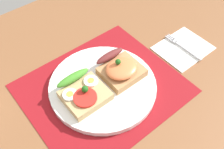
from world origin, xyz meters
The scene contains 7 objects.
ground_plane centered at (0.00, 0.00, -1.60)cm, with size 120.00×90.00×3.20cm, color brown.
placemat centered at (0.00, 0.00, 0.15)cm, with size 37.84×33.00×0.30cm, color maroon.
plate centered at (0.00, 0.00, 1.05)cm, with size 26.93×26.93×1.49cm, color white.
sandwich_egg_tomato centered at (-5.75, -0.04, 3.26)cm, with size 10.19×10.56×4.23cm.
sandwich_salmon centered at (5.52, -0.26, 3.81)cm, with size 10.00×10.43×5.61cm.
napkin centered at (26.96, -3.27, 0.30)cm, with size 14.91×12.20×0.60cm, color white.
fork centered at (26.82, -2.86, 0.76)cm, with size 1.62×12.98×0.32cm.
Camera 1 is at (-23.21, -32.23, 53.05)cm, focal length 41.68 mm.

